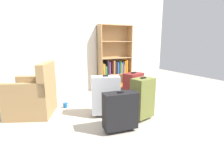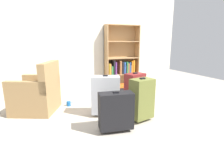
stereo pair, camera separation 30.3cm
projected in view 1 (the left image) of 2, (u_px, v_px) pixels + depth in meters
name	position (u px, v px, depth m)	size (l,w,h in m)	color
ground_plane	(115.00, 117.00, 3.04)	(8.92, 8.92, 0.00)	#B2A899
back_wall	(78.00, 39.00, 4.28)	(5.10, 0.10, 2.60)	beige
bookshelf	(114.00, 61.00, 4.67)	(0.88, 0.26, 1.64)	#A87F51
armchair	(34.00, 97.00, 3.12)	(0.93, 0.93, 0.90)	#9E7A4C
mug	(65.00, 105.00, 3.49)	(0.12, 0.08, 0.10)	#1959A5
storage_box	(117.00, 89.00, 4.41)	(0.40, 0.28, 0.22)	black
suitcase_silver	(106.00, 95.00, 3.04)	(0.52, 0.38, 0.71)	#B7BABF
suitcase_olive	(143.00, 98.00, 2.90)	(0.39, 0.30, 0.70)	brown
suitcase_black	(120.00, 111.00, 2.52)	(0.50, 0.28, 0.59)	black
suitcase_dark_red	(133.00, 90.00, 3.33)	(0.39, 0.31, 0.71)	maroon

